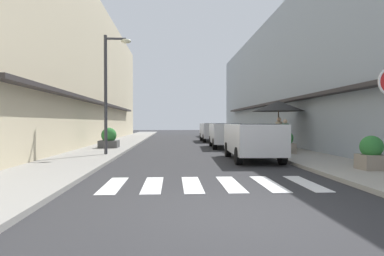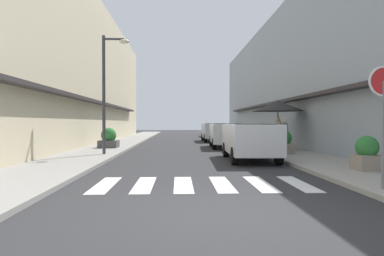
{
  "view_description": "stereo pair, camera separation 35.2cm",
  "coord_description": "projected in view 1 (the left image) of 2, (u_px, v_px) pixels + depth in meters",
  "views": [
    {
      "loc": [
        -0.94,
        -5.44,
        1.52
      ],
      "look_at": [
        0.24,
        15.13,
        1.18
      ],
      "focal_mm": 31.4,
      "sensor_mm": 36.0,
      "label": 1
    },
    {
      "loc": [
        -0.59,
        -5.46,
        1.52
      ],
      "look_at": [
        0.24,
        15.13,
        1.18
      ],
      "focal_mm": 31.4,
      "sensor_mm": 36.0,
      "label": 2
    }
  ],
  "objects": [
    {
      "name": "sidewalk_right",
      "position": [
        256.0,
        144.0,
        22.39
      ],
      "size": [
        2.67,
        58.26,
        0.12
      ],
      "primitive_type": "cube",
      "color": "#9E998E",
      "rests_on": "ground_plane"
    },
    {
      "name": "sidewalk_left",
      "position": [
        116.0,
        145.0,
        21.86
      ],
      "size": [
        2.67,
        58.26,
        0.12
      ],
      "primitive_type": "cube",
      "color": "gray",
      "rests_on": "ground_plane"
    },
    {
      "name": "parked_car_near",
      "position": [
        253.0,
        137.0,
        13.42
      ],
      "size": [
        1.92,
        4.33,
        1.47
      ],
      "color": "silver",
      "rests_on": "ground_plane"
    },
    {
      "name": "ground_plane",
      "position": [
        187.0,
        146.0,
        22.13
      ],
      "size": [
        91.55,
        91.55,
        0.0
      ],
      "primitive_type": "plane",
      "color": "#2B2B2D"
    },
    {
      "name": "building_row_right",
      "position": [
        306.0,
        80.0,
        23.62
      ],
      "size": [
        5.5,
        39.45,
        9.05
      ],
      "color": "#939EA8",
      "rests_on": "ground_plane"
    },
    {
      "name": "street_lamp",
      "position": [
        110.0,
        81.0,
        14.8
      ],
      "size": [
        1.19,
        0.28,
        5.25
      ],
      "color": "#38383D",
      "rests_on": "sidewalk_left"
    },
    {
      "name": "parked_car_far",
      "position": [
        213.0,
        130.0,
        26.89
      ],
      "size": [
        1.82,
        4.12,
        1.47
      ],
      "color": "silver",
      "rests_on": "ground_plane"
    },
    {
      "name": "planter_midblock",
      "position": [
        286.0,
        143.0,
        15.21
      ],
      "size": [
        0.75,
        0.75,
        1.02
      ],
      "color": "gray",
      "rests_on": "sidewalk_right"
    },
    {
      "name": "parked_car_mid",
      "position": [
        226.0,
        133.0,
        20.11
      ],
      "size": [
        1.94,
        4.18,
        1.47
      ],
      "color": "silver",
      "rests_on": "ground_plane"
    },
    {
      "name": "cafe_umbrella",
      "position": [
        278.0,
        106.0,
        17.86
      ],
      "size": [
        2.75,
        2.75,
        2.55
      ],
      "color": "#262626",
      "rests_on": "sidewalk_right"
    },
    {
      "name": "crosswalk",
      "position": [
        211.0,
        184.0,
        8.22
      ],
      "size": [
        5.2,
        2.2,
        0.01
      ],
      "color": "silver",
      "rests_on": "ground_plane"
    },
    {
      "name": "pedestrian_walking_far",
      "position": [
        285.0,
        134.0,
        16.68
      ],
      "size": [
        0.34,
        0.34,
        1.56
      ],
      "rotation": [
        0.0,
        0.0,
        1.64
      ],
      "color": "#282B33",
      "rests_on": "sidewalk_right"
    },
    {
      "name": "planter_corner",
      "position": [
        371.0,
        153.0,
        10.0
      ],
      "size": [
        0.7,
        0.7,
        1.01
      ],
      "color": "gray",
      "rests_on": "sidewalk_right"
    },
    {
      "name": "building_row_left",
      "position": [
        61.0,
        71.0,
        22.64
      ],
      "size": [
        5.5,
        39.45,
        10.03
      ],
      "color": "beige",
      "rests_on": "ground_plane"
    },
    {
      "name": "pedestrian_walking_near",
      "position": [
        279.0,
        133.0,
        17.22
      ],
      "size": [
        0.34,
        0.34,
        1.67
      ],
      "rotation": [
        0.0,
        0.0,
        4.38
      ],
      "color": "#282B33",
      "rests_on": "sidewalk_right"
    },
    {
      "name": "planter_far",
      "position": [
        109.0,
        139.0,
        18.71
      ],
      "size": [
        1.04,
        1.04,
        1.11
      ],
      "color": "#4C4C4C",
      "rests_on": "sidewalk_left"
    }
  ]
}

